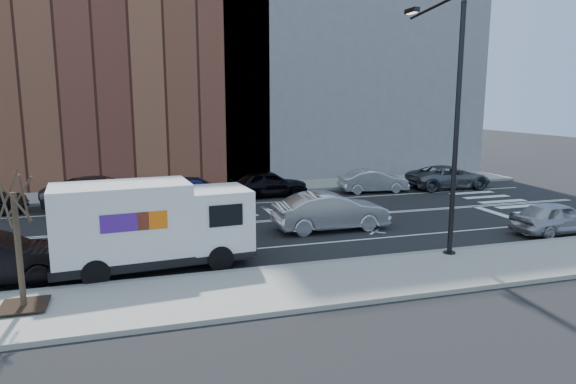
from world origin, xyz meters
TOP-DOWN VIEW (x-y plane):
  - ground at (0.00, 0.00)m, footprint 120.00×120.00m
  - sidewalk_near at (0.00, -8.80)m, footprint 44.00×3.60m
  - sidewalk_far at (0.00, 8.80)m, footprint 44.00×3.60m
  - curb_near at (0.00, -7.00)m, footprint 44.00×0.25m
  - curb_far at (0.00, 7.00)m, footprint 44.00×0.25m
  - crosswalk at (16.00, 0.00)m, footprint 3.00×14.00m
  - road_markings at (0.00, 0.00)m, footprint 40.00×8.60m
  - bldg_brick at (-8.00, 15.60)m, footprint 26.00×10.00m
  - bldg_concrete at (12.00, 15.60)m, footprint 20.00×10.00m
  - streetlight at (7.00, -6.91)m, footprint 0.44×4.02m
  - street_tree at (-7.00, -8.40)m, footprint 1.20×1.20m
  - fedex_van at (-3.46, -5.60)m, footprint 6.76×2.80m
  - far_parked_c at (-5.60, 5.61)m, footprint 6.26×3.33m
  - far_parked_d at (-0.64, 5.94)m, footprint 4.71×2.08m
  - far_parked_e at (3.66, 6.00)m, footprint 4.67×1.99m
  - far_parked_f at (10.28, 5.51)m, footprint 4.36×1.80m
  - far_parked_g at (15.53, 5.30)m, footprint 5.45×2.68m
  - driving_sedan at (4.30, -2.39)m, footprint 5.09×1.78m
  - near_parked_front at (13.35, -5.81)m, footprint 4.21×1.91m

SIDE VIEW (x-z plane):
  - ground at x=0.00m, z-range 0.00..0.00m
  - crosswalk at x=16.00m, z-range 0.00..0.01m
  - road_markings at x=0.00m, z-range 0.00..0.01m
  - sidewalk_near at x=0.00m, z-range 0.00..0.15m
  - sidewalk_far at x=0.00m, z-range 0.00..0.15m
  - curb_near at x=0.00m, z-range 0.00..0.17m
  - curb_far at x=0.00m, z-range 0.00..0.17m
  - far_parked_d at x=-0.64m, z-range 0.00..1.34m
  - far_parked_f at x=10.28m, z-range 0.00..1.40m
  - near_parked_front at x=13.35m, z-range 0.00..1.40m
  - far_parked_g at x=15.53m, z-range 0.00..1.49m
  - far_parked_e at x=3.66m, z-range 0.00..1.57m
  - far_parked_c at x=-5.60m, z-range 0.00..1.67m
  - driving_sedan at x=4.30m, z-range 0.00..1.68m
  - street_tree at x=-7.00m, z-range -0.42..3.33m
  - fedex_van at x=-3.46m, z-range 0.07..3.09m
  - streetlight at x=7.00m, z-range 0.41..9.75m
  - bldg_brick at x=-8.00m, z-range 0.00..22.00m
  - bldg_concrete at x=12.00m, z-range 0.00..26.00m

